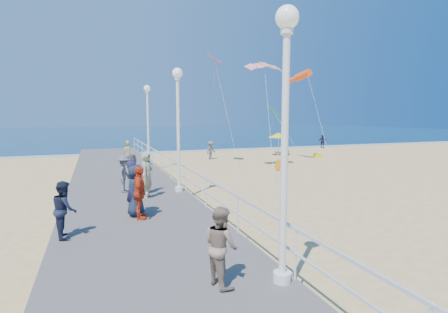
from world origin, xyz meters
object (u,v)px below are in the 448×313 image
object	(u,v)px
lamp_post_far	(148,116)
spectator_5	(132,171)
spectator_6	(147,176)
woman_holding_toddler	(146,173)
beach_walker_b	(323,141)
spectator_0	(134,188)
beach_chair_left	(318,156)
spectator_1	(221,246)
beach_walker_c	(128,151)
beach_chair_right	(285,152)
beach_umbrella	(278,135)
lamp_post_near	(285,118)
spectator_2	(125,174)
box_kite	(281,166)
spectator_3	(140,193)
lamp_post_mid	(178,117)
toddler_held	(149,163)
spectator_7	(64,209)
spectator_4	(136,190)
beach_walker_a	(211,150)

from	to	relation	value
lamp_post_far	spectator_5	world-z (taller)	lamp_post_far
spectator_5	spectator_6	xyz separation A→B (m)	(0.38, -2.13, 0.12)
woman_holding_toddler	beach_walker_b	bearing A→B (deg)	-50.89
spectator_0	beach_chair_left	distance (m)	22.17
spectator_6	beach_walker_b	xyz separation A→B (m)	(22.51, 19.36, -0.55)
beach_walker_b	beach_chair_left	xyz separation A→B (m)	(-6.12, -7.71, -0.56)
woman_holding_toddler	spectator_6	bearing A→B (deg)	175.48
spectator_1	spectator_0	bearing A→B (deg)	-0.99
beach_walker_c	beach_chair_right	distance (m)	14.79
beach_umbrella	beach_chair_right	xyz separation A→B (m)	(1.29, 0.94, -1.71)
lamp_post_near	spectator_5	size ratio (longest dim) A/B	3.38
lamp_post_near	spectator_2	xyz separation A→B (m)	(-2.25, 9.61, -2.44)
lamp_post_far	beach_chair_left	world-z (taller)	lamp_post_far
beach_walker_b	beach_umbrella	distance (m)	9.83
box_kite	beach_chair_left	size ratio (longest dim) A/B	1.09
woman_holding_toddler	beach_umbrella	world-z (taller)	beach_umbrella
spectator_2	spectator_3	xyz separation A→B (m)	(0.12, -4.27, 0.04)
spectator_5	beach_chair_right	size ratio (longest dim) A/B	2.86
spectator_1	beach_walker_c	size ratio (longest dim) A/B	0.94
spectator_3	beach_chair_left	bearing A→B (deg)	-37.86
lamp_post_mid	toddler_held	xyz separation A→B (m)	(-1.26, 0.27, -2.00)
toddler_held	spectator_0	world-z (taller)	spectator_0
spectator_0	box_kite	bearing A→B (deg)	-51.38
beach_walker_c	lamp_post_mid	bearing A→B (deg)	-15.23
toddler_held	spectator_1	distance (m)	8.96
lamp_post_far	toddler_held	distance (m)	9.04
beach_chair_left	beach_walker_b	bearing A→B (deg)	51.57
toddler_held	spectator_7	size ratio (longest dim) A/B	0.53
spectator_4	beach_walker_b	world-z (taller)	spectator_4
spectator_2	box_kite	bearing A→B (deg)	-45.31
lamp_post_mid	box_kite	xyz separation A→B (m)	(8.40, 5.84, -3.36)
beach_walker_b	beach_umbrella	size ratio (longest dim) A/B	0.71
lamp_post_far	spectator_4	world-z (taller)	lamp_post_far
lamp_post_mid	spectator_2	xyz separation A→B (m)	(-2.25, 0.61, -2.44)
lamp_post_mid	spectator_0	size ratio (longest dim) A/B	2.88
beach_umbrella	spectator_4	bearing A→B (deg)	-131.13
beach_umbrella	beach_walker_b	bearing A→B (deg)	29.89
spectator_2	beach_umbrella	world-z (taller)	beach_umbrella
toddler_held	spectator_5	world-z (taller)	toddler_held
lamp_post_far	spectator_1	xyz separation A→B (m)	(-1.17, -17.67, -2.48)
lamp_post_mid	lamp_post_far	distance (m)	9.00
spectator_4	beach_walker_a	bearing A→B (deg)	-25.26
lamp_post_near	beach_chair_right	bearing A→B (deg)	59.61
lamp_post_far	beach_walker_b	distance (m)	23.29
toddler_held	beach_chair_left	size ratio (longest dim) A/B	1.50
lamp_post_far	spectator_5	distance (m)	8.26
spectator_4	spectator_7	distance (m)	2.50
spectator_1	beach_umbrella	size ratio (longest dim) A/B	0.73
beach_umbrella	spectator_1	bearing A→B (deg)	-121.57
spectator_0	spectator_7	distance (m)	2.52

